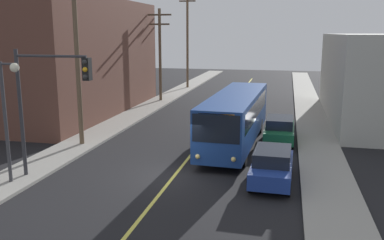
% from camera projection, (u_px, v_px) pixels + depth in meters
% --- Properties ---
extents(ground_plane, '(120.00, 120.00, 0.00)m').
position_uv_depth(ground_plane, '(174.00, 176.00, 20.38)').
color(ground_plane, black).
extents(sidewalk_left, '(2.50, 90.00, 0.15)m').
position_uv_depth(sidewalk_left, '(117.00, 124.00, 31.48)').
color(sidewalk_left, gray).
rests_on(sidewalk_left, ground).
extents(sidewalk_right, '(2.50, 90.00, 0.15)m').
position_uv_depth(sidewalk_right, '(316.00, 135.00, 28.32)').
color(sidewalk_right, gray).
rests_on(sidewalk_right, ground).
extents(lane_stripe_center, '(0.16, 60.00, 0.01)m').
position_uv_depth(lane_stripe_center, '(222.00, 117.00, 34.69)').
color(lane_stripe_center, '#D8CC4C').
rests_on(lane_stripe_center, ground).
extents(building_left_brick, '(10.00, 19.59, 9.61)m').
position_uv_depth(building_left_brick, '(64.00, 57.00, 35.61)').
color(building_left_brick, brown).
rests_on(building_left_brick, ground).
extents(city_bus, '(3.06, 12.24, 3.20)m').
position_uv_depth(city_bus, '(236.00, 116.00, 25.75)').
color(city_bus, navy).
rests_on(city_bus, ground).
extents(parked_car_blue, '(1.93, 4.45, 1.62)m').
position_uv_depth(parked_car_blue, '(272.00, 165.00, 19.35)').
color(parked_car_blue, navy).
rests_on(parked_car_blue, ground).
extents(parked_car_green, '(1.85, 4.42, 1.62)m').
position_uv_depth(parked_car_green, '(279.00, 129.00, 26.46)').
color(parked_car_green, '#196038').
rests_on(parked_car_green, ground).
extents(utility_pole_near, '(2.40, 0.28, 10.40)m').
position_uv_depth(utility_pole_near, '(77.00, 50.00, 24.60)').
color(utility_pole_near, brown).
rests_on(utility_pole_near, sidewalk_left).
extents(utility_pole_mid, '(2.40, 0.28, 9.01)m').
position_uv_depth(utility_pole_mid, '(160.00, 50.00, 41.31)').
color(utility_pole_mid, brown).
rests_on(utility_pole_mid, sidewalk_left).
extents(utility_pole_far, '(2.40, 0.28, 11.92)m').
position_uv_depth(utility_pole_far, '(187.00, 34.00, 50.86)').
color(utility_pole_far, brown).
rests_on(utility_pole_far, sidewalk_left).
extents(traffic_signal_left_corner, '(3.75, 0.48, 6.00)m').
position_uv_depth(traffic_signal_left_corner, '(48.00, 90.00, 18.97)').
color(traffic_signal_left_corner, '#2D2D33').
rests_on(traffic_signal_left_corner, sidewalk_left).
extents(street_lamp_left, '(0.98, 0.40, 5.50)m').
position_uv_depth(street_lamp_left, '(8.00, 105.00, 18.45)').
color(street_lamp_left, '#38383D').
rests_on(street_lamp_left, sidewalk_left).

